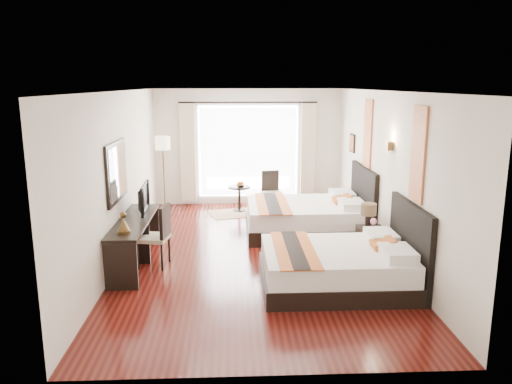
{
  "coord_description": "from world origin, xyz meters",
  "views": [
    {
      "loc": [
        -0.36,
        -8.31,
        2.92
      ],
      "look_at": [
        0.03,
        0.22,
        1.06
      ],
      "focal_mm": 35.0,
      "sensor_mm": 36.0,
      "label": 1
    }
  ],
  "objects_px": {
    "desk_chair": "(155,247)",
    "window_chair": "(272,199)",
    "bed_near": "(342,265)",
    "bed_far": "(309,216)",
    "floor_lamp": "(163,148)",
    "console_desk": "(135,242)",
    "vase": "(373,229)",
    "table_lamp": "(369,211)",
    "fruit_bowl": "(240,185)",
    "nightstand": "(371,243)",
    "television": "(140,198)",
    "side_table": "(239,199)"
  },
  "relations": [
    {
      "from": "bed_far",
      "to": "nightstand",
      "type": "height_order",
      "value": "bed_far"
    },
    {
      "from": "side_table",
      "to": "window_chair",
      "type": "distance_m",
      "value": 0.75
    },
    {
      "from": "nightstand",
      "to": "vase",
      "type": "height_order",
      "value": "vase"
    },
    {
      "from": "bed_near",
      "to": "bed_far",
      "type": "relative_size",
      "value": 0.94
    },
    {
      "from": "fruit_bowl",
      "to": "television",
      "type": "bearing_deg",
      "value": -121.54
    },
    {
      "from": "vase",
      "to": "console_desk",
      "type": "bearing_deg",
      "value": 178.76
    },
    {
      "from": "desk_chair",
      "to": "bed_far",
      "type": "bearing_deg",
      "value": -139.12
    },
    {
      "from": "table_lamp",
      "to": "window_chair",
      "type": "relative_size",
      "value": 0.45
    },
    {
      "from": "nightstand",
      "to": "floor_lamp",
      "type": "distance_m",
      "value": 5.45
    },
    {
      "from": "bed_near",
      "to": "vase",
      "type": "relative_size",
      "value": 17.61
    },
    {
      "from": "nightstand",
      "to": "window_chair",
      "type": "distance_m",
      "value": 3.53
    },
    {
      "from": "table_lamp",
      "to": "desk_chair",
      "type": "bearing_deg",
      "value": -174.32
    },
    {
      "from": "desk_chair",
      "to": "nightstand",
      "type": "bearing_deg",
      "value": -167.06
    },
    {
      "from": "floor_lamp",
      "to": "television",
      "type": "bearing_deg",
      "value": -89.61
    },
    {
      "from": "bed_far",
      "to": "side_table",
      "type": "height_order",
      "value": "bed_far"
    },
    {
      "from": "table_lamp",
      "to": "floor_lamp",
      "type": "bearing_deg",
      "value": 139.09
    },
    {
      "from": "console_desk",
      "to": "window_chair",
      "type": "distance_m",
      "value": 4.17
    },
    {
      "from": "table_lamp",
      "to": "fruit_bowl",
      "type": "bearing_deg",
      "value": 124.32
    },
    {
      "from": "bed_near",
      "to": "television",
      "type": "relative_size",
      "value": 2.56
    },
    {
      "from": "bed_far",
      "to": "vase",
      "type": "height_order",
      "value": "bed_far"
    },
    {
      "from": "table_lamp",
      "to": "floor_lamp",
      "type": "distance_m",
      "value": 5.25
    },
    {
      "from": "nightstand",
      "to": "desk_chair",
      "type": "distance_m",
      "value": 3.63
    },
    {
      "from": "bed_near",
      "to": "floor_lamp",
      "type": "bearing_deg",
      "value": 124.1
    },
    {
      "from": "floor_lamp",
      "to": "console_desk",
      "type": "bearing_deg",
      "value": -89.98
    },
    {
      "from": "side_table",
      "to": "desk_chair",
      "type": "bearing_deg",
      "value": -111.92
    },
    {
      "from": "bed_far",
      "to": "floor_lamp",
      "type": "xyz_separation_m",
      "value": [
        -3.13,
        2.06,
        1.12
      ]
    },
    {
      "from": "desk_chair",
      "to": "vase",
      "type": "bearing_deg",
      "value": -170.21
    },
    {
      "from": "console_desk",
      "to": "side_table",
      "type": "xyz_separation_m",
      "value": [
        1.76,
        3.42,
        -0.09
      ]
    },
    {
      "from": "table_lamp",
      "to": "window_chair",
      "type": "height_order",
      "value": "window_chair"
    },
    {
      "from": "bed_far",
      "to": "nightstand",
      "type": "relative_size",
      "value": 4.34
    },
    {
      "from": "bed_near",
      "to": "bed_far",
      "type": "height_order",
      "value": "bed_far"
    },
    {
      "from": "console_desk",
      "to": "desk_chair",
      "type": "height_order",
      "value": "desk_chair"
    },
    {
      "from": "nightstand",
      "to": "fruit_bowl",
      "type": "bearing_deg",
      "value": 123.63
    },
    {
      "from": "floor_lamp",
      "to": "desk_chair",
      "type": "bearing_deg",
      "value": -84.86
    },
    {
      "from": "console_desk",
      "to": "window_chair",
      "type": "height_order",
      "value": "window_chair"
    },
    {
      "from": "bed_near",
      "to": "fruit_bowl",
      "type": "bearing_deg",
      "value": 107.58
    },
    {
      "from": "vase",
      "to": "console_desk",
      "type": "height_order",
      "value": "console_desk"
    },
    {
      "from": "nightstand",
      "to": "vase",
      "type": "bearing_deg",
      "value": -101.05
    },
    {
      "from": "bed_near",
      "to": "floor_lamp",
      "type": "xyz_separation_m",
      "value": [
        -3.2,
        4.73,
        1.14
      ]
    },
    {
      "from": "desk_chair",
      "to": "window_chair",
      "type": "bearing_deg",
      "value": -112.85
    },
    {
      "from": "bed_near",
      "to": "table_lamp",
      "type": "distance_m",
      "value": 1.58
    },
    {
      "from": "table_lamp",
      "to": "television",
      "type": "xyz_separation_m",
      "value": [
        -3.91,
        0.26,
        0.21
      ]
    },
    {
      "from": "console_desk",
      "to": "desk_chair",
      "type": "relative_size",
      "value": 2.15
    },
    {
      "from": "bed_near",
      "to": "bed_far",
      "type": "distance_m",
      "value": 2.67
    },
    {
      "from": "bed_far",
      "to": "desk_chair",
      "type": "height_order",
      "value": "bed_far"
    },
    {
      "from": "bed_far",
      "to": "window_chair",
      "type": "bearing_deg",
      "value": 109.77
    },
    {
      "from": "console_desk",
      "to": "fruit_bowl",
      "type": "xyz_separation_m",
      "value": [
        1.79,
        3.39,
        0.23
      ]
    },
    {
      "from": "vase",
      "to": "table_lamp",
      "type": "bearing_deg",
      "value": 89.34
    },
    {
      "from": "bed_far",
      "to": "television",
      "type": "relative_size",
      "value": 2.74
    },
    {
      "from": "floor_lamp",
      "to": "fruit_bowl",
      "type": "height_order",
      "value": "floor_lamp"
    }
  ]
}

